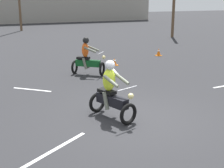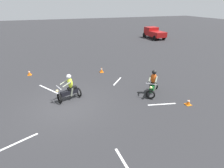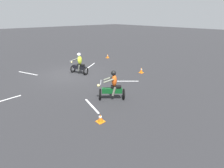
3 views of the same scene
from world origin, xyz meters
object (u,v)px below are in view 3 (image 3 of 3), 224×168
object	(u,v)px
motorcycle_rider_foreground	(79,65)
traffic_cone_mid_left	(141,70)
traffic_cone_near_left	(108,56)
traffic_cone_near_right	(100,118)
motorcycle_rider_background	(113,87)

from	to	relation	value
motorcycle_rider_foreground	traffic_cone_mid_left	xyz separation A→B (m)	(-3.81, 3.14, -0.51)
traffic_cone_near_left	traffic_cone_near_right	size ratio (longest dim) A/B	1.15
motorcycle_rider_foreground	traffic_cone_near_right	world-z (taller)	motorcycle_rider_foreground
traffic_cone_mid_left	traffic_cone_near_right	bearing A→B (deg)	25.97
motorcycle_rider_background	traffic_cone_near_right	distance (m)	2.36
traffic_cone_near_right	motorcycle_rider_background	bearing A→B (deg)	-145.33
traffic_cone_mid_left	motorcycle_rider_background	bearing A→B (deg)	22.20
motorcycle_rider_background	traffic_cone_mid_left	bearing A→B (deg)	-27.35
motorcycle_rider_foreground	traffic_cone_mid_left	bearing A→B (deg)	-58.14
motorcycle_rider_foreground	traffic_cone_near_left	xyz separation A→B (m)	(-5.20, -2.68, -0.52)
traffic_cone_near_left	traffic_cone_mid_left	distance (m)	5.99
motorcycle_rider_background	traffic_cone_mid_left	world-z (taller)	motorcycle_rider_background
motorcycle_rider_background	traffic_cone_near_left	xyz separation A→B (m)	(-6.28, -7.83, -0.52)
motorcycle_rider_foreground	traffic_cone_mid_left	distance (m)	4.97
motorcycle_rider_background	traffic_cone_mid_left	size ratio (longest dim) A/B	3.70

